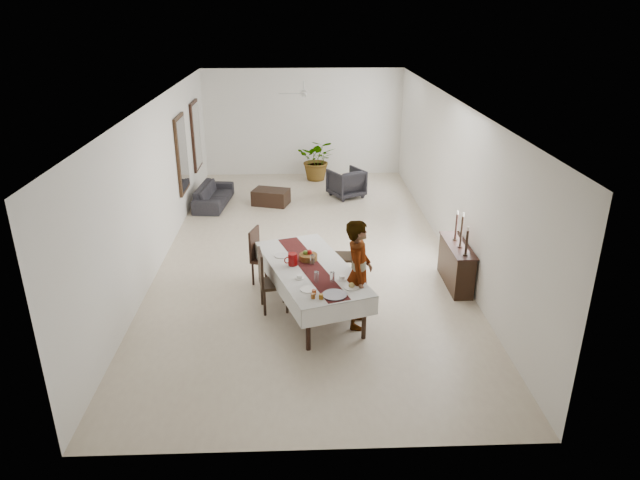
% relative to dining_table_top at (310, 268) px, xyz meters
% --- Properties ---
extents(floor, '(6.00, 12.00, 0.00)m').
position_rel_dining_table_top_xyz_m(floor, '(-0.02, 2.55, -0.77)').
color(floor, beige).
rests_on(floor, ground).
extents(ceiling, '(6.00, 12.00, 0.02)m').
position_rel_dining_table_top_xyz_m(ceiling, '(-0.02, 2.55, 2.43)').
color(ceiling, white).
rests_on(ceiling, wall_back).
extents(wall_back, '(6.00, 0.02, 3.20)m').
position_rel_dining_table_top_xyz_m(wall_back, '(-0.02, 8.55, 0.83)').
color(wall_back, white).
rests_on(wall_back, floor).
extents(wall_front, '(6.00, 0.02, 3.20)m').
position_rel_dining_table_top_xyz_m(wall_front, '(-0.02, -3.45, 0.83)').
color(wall_front, white).
rests_on(wall_front, floor).
extents(wall_left, '(0.02, 12.00, 3.20)m').
position_rel_dining_table_top_xyz_m(wall_left, '(-3.02, 2.55, 0.83)').
color(wall_left, white).
rests_on(wall_left, floor).
extents(wall_right, '(0.02, 12.00, 3.20)m').
position_rel_dining_table_top_xyz_m(wall_right, '(2.98, 2.55, 0.83)').
color(wall_right, white).
rests_on(wall_right, floor).
extents(dining_table_top, '(1.80, 2.75, 0.05)m').
position_rel_dining_table_top_xyz_m(dining_table_top, '(0.00, 0.00, 0.00)').
color(dining_table_top, black).
rests_on(dining_table_top, table_leg_fl).
extents(table_leg_fl, '(0.09, 0.09, 0.74)m').
position_rel_dining_table_top_xyz_m(table_leg_fl, '(-0.07, -1.30, -0.40)').
color(table_leg_fl, black).
rests_on(table_leg_fl, floor).
extents(table_leg_fr, '(0.09, 0.09, 0.74)m').
position_rel_dining_table_top_xyz_m(table_leg_fr, '(0.82, -1.01, -0.40)').
color(table_leg_fr, black).
rests_on(table_leg_fr, floor).
extents(table_leg_bl, '(0.09, 0.09, 0.74)m').
position_rel_dining_table_top_xyz_m(table_leg_bl, '(-0.82, 1.01, -0.40)').
color(table_leg_bl, black).
rests_on(table_leg_bl, floor).
extents(table_leg_br, '(0.09, 0.09, 0.74)m').
position_rel_dining_table_top_xyz_m(table_leg_br, '(0.07, 1.30, -0.40)').
color(table_leg_br, black).
rests_on(table_leg_br, floor).
extents(tablecloth_top, '(2.04, 3.00, 0.01)m').
position_rel_dining_table_top_xyz_m(tablecloth_top, '(0.00, 0.00, 0.03)').
color(tablecloth_top, silver).
rests_on(tablecloth_top, dining_table_top).
extents(tablecloth_drape_left, '(0.86, 2.61, 0.32)m').
position_rel_dining_table_top_xyz_m(tablecloth_drape_left, '(-0.59, -0.19, -0.12)').
color(tablecloth_drape_left, silver).
rests_on(tablecloth_drape_left, dining_table_top).
extents(tablecloth_drape_right, '(0.86, 2.61, 0.32)m').
position_rel_dining_table_top_xyz_m(tablecloth_drape_right, '(0.59, 0.19, -0.12)').
color(tablecloth_drape_right, white).
rests_on(tablecloth_drape_right, dining_table_top).
extents(tablecloth_drape_near, '(1.20, 0.40, 0.32)m').
position_rel_dining_table_top_xyz_m(tablecloth_drape_near, '(0.42, -1.30, -0.12)').
color(tablecloth_drape_near, white).
rests_on(tablecloth_drape_near, dining_table_top).
extents(tablecloth_drape_far, '(1.20, 0.40, 0.32)m').
position_rel_dining_table_top_xyz_m(tablecloth_drape_far, '(-0.42, 1.30, -0.12)').
color(tablecloth_drape_far, white).
rests_on(tablecloth_drape_far, dining_table_top).
extents(table_runner, '(1.18, 2.64, 0.00)m').
position_rel_dining_table_top_xyz_m(table_runner, '(0.00, 0.00, 0.04)').
color(table_runner, '#541818').
rests_on(table_runner, tablecloth_top).
extents(red_pitcher, '(0.20, 0.20, 0.21)m').
position_rel_dining_table_top_xyz_m(red_pitcher, '(-0.30, 0.07, 0.14)').
color(red_pitcher, maroon).
rests_on(red_pitcher, tablecloth_top).
extents(pitcher_handle, '(0.13, 0.06, 0.13)m').
position_rel_dining_table_top_xyz_m(pitcher_handle, '(-0.39, 0.04, 0.14)').
color(pitcher_handle, maroon).
rests_on(pitcher_handle, red_pitcher).
extents(wine_glass_near, '(0.07, 0.07, 0.18)m').
position_rel_dining_table_top_xyz_m(wine_glass_near, '(0.34, -0.62, 0.13)').
color(wine_glass_near, white).
rests_on(wine_glass_near, tablecloth_top).
extents(wine_glass_mid, '(0.07, 0.07, 0.18)m').
position_rel_dining_table_top_xyz_m(wine_glass_mid, '(0.08, -0.59, 0.13)').
color(wine_glass_mid, silver).
rests_on(wine_glass_mid, tablecloth_top).
extents(wine_glass_far, '(0.07, 0.07, 0.18)m').
position_rel_dining_table_top_xyz_m(wine_glass_far, '(0.03, 0.07, 0.13)').
color(wine_glass_far, silver).
rests_on(wine_glass_far, tablecloth_top).
extents(teacup_right, '(0.10, 0.10, 0.06)m').
position_rel_dining_table_top_xyz_m(teacup_right, '(0.50, -0.51, 0.07)').
color(teacup_right, white).
rests_on(teacup_right, saucer_right).
extents(saucer_right, '(0.16, 0.16, 0.01)m').
position_rel_dining_table_top_xyz_m(saucer_right, '(0.50, -0.51, 0.04)').
color(saucer_right, white).
rests_on(saucer_right, tablecloth_top).
extents(teacup_left, '(0.10, 0.10, 0.06)m').
position_rel_dining_table_top_xyz_m(teacup_left, '(-0.19, -0.45, 0.07)').
color(teacup_left, white).
rests_on(teacup_left, saucer_left).
extents(saucer_left, '(0.16, 0.16, 0.01)m').
position_rel_dining_table_top_xyz_m(saucer_left, '(-0.19, -0.45, 0.04)').
color(saucer_left, white).
rests_on(saucer_left, tablecloth_top).
extents(plate_near_right, '(0.26, 0.26, 0.02)m').
position_rel_dining_table_top_xyz_m(plate_near_right, '(0.63, -0.80, 0.05)').
color(plate_near_right, white).
rests_on(plate_near_right, tablecloth_top).
extents(bread_near_right, '(0.10, 0.10, 0.10)m').
position_rel_dining_table_top_xyz_m(bread_near_right, '(0.63, -0.80, 0.08)').
color(bread_near_right, tan).
rests_on(bread_near_right, plate_near_right).
extents(plate_near_left, '(0.26, 0.26, 0.02)m').
position_rel_dining_table_top_xyz_m(plate_near_left, '(-0.06, -0.86, 0.05)').
color(plate_near_left, white).
rests_on(plate_near_left, tablecloth_top).
extents(plate_far_left, '(0.26, 0.26, 0.02)m').
position_rel_dining_table_top_xyz_m(plate_far_left, '(-0.50, 0.45, 0.05)').
color(plate_far_left, silver).
rests_on(plate_far_left, tablecloth_top).
extents(serving_tray, '(0.38, 0.38, 0.02)m').
position_rel_dining_table_top_xyz_m(serving_tray, '(0.35, -1.06, 0.05)').
color(serving_tray, '#45444A').
rests_on(serving_tray, tablecloth_top).
extents(jam_jar_a, '(0.07, 0.07, 0.08)m').
position_rel_dining_table_top_xyz_m(jam_jar_a, '(0.13, -1.16, 0.08)').
color(jam_jar_a, '#975E16').
rests_on(jam_jar_a, tablecloth_top).
extents(jam_jar_b, '(0.07, 0.07, 0.08)m').
position_rel_dining_table_top_xyz_m(jam_jar_b, '(0.01, -1.14, 0.08)').
color(jam_jar_b, brown).
rests_on(jam_jar_b, tablecloth_top).
extents(jam_jar_c, '(0.07, 0.07, 0.08)m').
position_rel_dining_table_top_xyz_m(jam_jar_c, '(0.03, -1.02, 0.08)').
color(jam_jar_c, '#993D16').
rests_on(jam_jar_c, tablecloth_top).
extents(fruit_basket, '(0.32, 0.32, 0.11)m').
position_rel_dining_table_top_xyz_m(fruit_basket, '(-0.03, 0.27, 0.09)').
color(fruit_basket, brown).
rests_on(fruit_basket, tablecloth_top).
extents(fruit_red, '(0.10, 0.10, 0.10)m').
position_rel_dining_table_top_xyz_m(fruit_red, '(-0.01, 0.30, 0.17)').
color(fruit_red, '#9C120F').
rests_on(fruit_red, fruit_basket).
extents(fruit_green, '(0.09, 0.09, 0.09)m').
position_rel_dining_table_top_xyz_m(fruit_green, '(-0.08, 0.29, 0.17)').
color(fruit_green, '#4F7322').
rests_on(fruit_green, fruit_basket).
extents(chair_right_near_seat, '(0.44, 0.44, 0.05)m').
position_rel_dining_table_top_xyz_m(chair_right_near_seat, '(0.64, -0.18, -0.34)').
color(chair_right_near_seat, black).
rests_on(chair_right_near_seat, chair_right_near_leg_fl).
extents(chair_right_near_leg_fl, '(0.04, 0.04, 0.41)m').
position_rel_dining_table_top_xyz_m(chair_right_near_leg_fl, '(0.82, -0.34, -0.57)').
color(chair_right_near_leg_fl, black).
rests_on(chair_right_near_leg_fl, floor).
extents(chair_right_near_leg_fr, '(0.04, 0.04, 0.41)m').
position_rel_dining_table_top_xyz_m(chair_right_near_leg_fr, '(0.80, -0.00, -0.57)').
color(chair_right_near_leg_fr, black).
rests_on(chair_right_near_leg_fr, floor).
extents(chair_right_near_leg_bl, '(0.04, 0.04, 0.41)m').
position_rel_dining_table_top_xyz_m(chair_right_near_leg_bl, '(0.49, -0.36, -0.57)').
color(chair_right_near_leg_bl, black).
rests_on(chair_right_near_leg_bl, floor).
extents(chair_right_near_leg_br, '(0.04, 0.04, 0.41)m').
position_rel_dining_table_top_xyz_m(chair_right_near_leg_br, '(0.47, -0.02, -0.57)').
color(chair_right_near_leg_br, black).
rests_on(chair_right_near_leg_br, floor).
extents(chair_right_near_back, '(0.06, 0.42, 0.53)m').
position_rel_dining_table_top_xyz_m(chair_right_near_back, '(0.83, -0.17, -0.06)').
color(chair_right_near_back, black).
rests_on(chair_right_near_back, chair_right_near_seat).
extents(chair_right_far_seat, '(0.47, 0.47, 0.05)m').
position_rel_dining_table_top_xyz_m(chair_right_far_seat, '(0.66, 1.15, -0.31)').
color(chair_right_far_seat, black).
rests_on(chair_right_far_seat, chair_right_far_leg_fl).
extents(chair_right_far_leg_fl, '(0.05, 0.05, 0.43)m').
position_rel_dining_table_top_xyz_m(chair_right_far_leg_fl, '(0.83, 0.96, -0.55)').
color(chair_right_far_leg_fl, black).
rests_on(chair_right_far_leg_fl, floor).
extents(chair_right_far_leg_fr, '(0.05, 0.05, 0.43)m').
position_rel_dining_table_top_xyz_m(chair_right_far_leg_fr, '(0.85, 1.32, -0.55)').
color(chair_right_far_leg_fr, black).
rests_on(chair_right_far_leg_fr, floor).
extents(chair_right_far_leg_bl, '(0.05, 0.05, 0.43)m').
position_rel_dining_table_top_xyz_m(chair_right_far_leg_bl, '(0.47, 0.98, -0.55)').
color(chair_right_far_leg_bl, black).
rests_on(chair_right_far_leg_bl, floor).
extents(chair_right_far_leg_br, '(0.05, 0.05, 0.43)m').
position_rel_dining_table_top_xyz_m(chair_right_far_leg_br, '(0.50, 1.34, -0.55)').
color(chair_right_far_leg_br, black).
rests_on(chair_right_far_leg_br, floor).
extents(chair_right_far_back, '(0.07, 0.44, 0.56)m').
position_rel_dining_table_top_xyz_m(chair_right_far_back, '(0.86, 1.14, -0.01)').
color(chair_right_far_back, black).
rests_on(chair_right_far_back, chair_right_far_seat).
extents(chair_left_near_seat, '(0.55, 0.55, 0.05)m').
position_rel_dining_table_top_xyz_m(chair_left_near_seat, '(-0.63, 0.00, -0.28)').
color(chair_left_near_seat, black).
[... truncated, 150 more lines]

